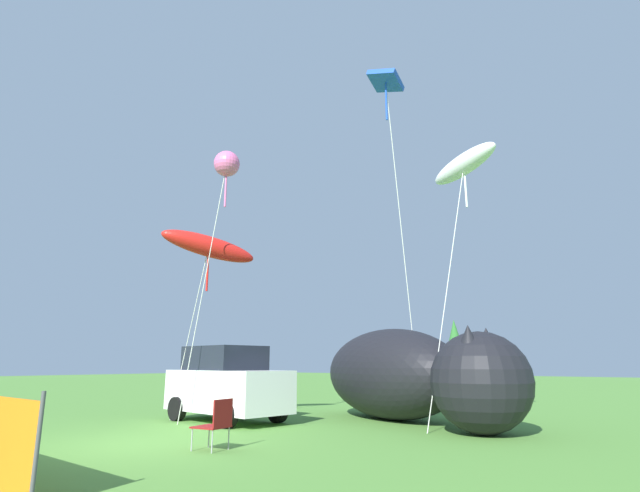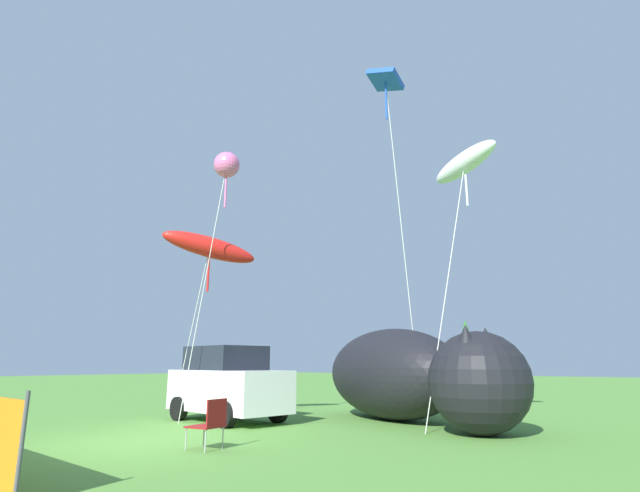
% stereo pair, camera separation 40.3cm
% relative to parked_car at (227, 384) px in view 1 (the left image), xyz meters
% --- Properties ---
extents(ground_plane, '(120.00, 120.00, 0.00)m').
position_rel_parked_car_xyz_m(ground_plane, '(1.70, -3.55, -0.99)').
color(ground_plane, '#548C38').
extents(parked_car, '(3.99, 2.20, 2.02)m').
position_rel_parked_car_xyz_m(parked_car, '(0.00, 0.00, 0.00)').
color(parked_car, white).
rests_on(parked_car, ground).
extents(folding_chair, '(0.64, 0.64, 0.91)m').
position_rel_parked_car_xyz_m(folding_chair, '(3.36, -3.23, -0.49)').
color(folding_chair, maroon).
rests_on(folding_chair, ground).
extents(inflatable_cat, '(7.40, 4.93, 2.53)m').
position_rel_parked_car_xyz_m(inflatable_cat, '(4.05, 2.89, 0.17)').
color(inflatable_cat, black).
rests_on(inflatable_cat, ground).
extents(kite_blue_box, '(1.06, 1.60, 10.19)m').
position_rel_parked_car_xyz_m(kite_blue_box, '(4.06, 2.27, 8.71)').
color(kite_blue_box, silver).
rests_on(kite_blue_box, ground).
extents(kite_white_ghost, '(2.43, 3.10, 7.74)m').
position_rel_parked_car_xyz_m(kite_white_ghost, '(5.80, 3.60, 6.19)').
color(kite_white_ghost, silver).
rests_on(kite_white_ghost, ground).
extents(kite_red_lizard, '(2.09, 2.81, 5.46)m').
position_rel_parked_car_xyz_m(kite_red_lizard, '(-0.35, -0.59, 3.85)').
color(kite_red_lizard, silver).
rests_on(kite_red_lizard, ground).
extents(kite_pink_octopus, '(1.30, 0.86, 7.53)m').
position_rel_parked_car_xyz_m(kite_pink_octopus, '(0.45, -0.75, 6.12)').
color(kite_pink_octopus, silver).
rests_on(kite_pink_octopus, ground).
extents(horizon_tree_west, '(2.35, 2.35, 5.61)m').
position_rel_parked_car_xyz_m(horizon_tree_west, '(-8.62, 36.23, 2.45)').
color(horizon_tree_west, brown).
rests_on(horizon_tree_west, ground).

